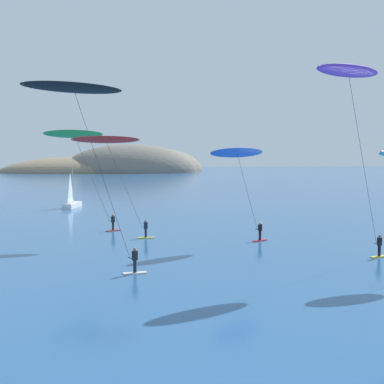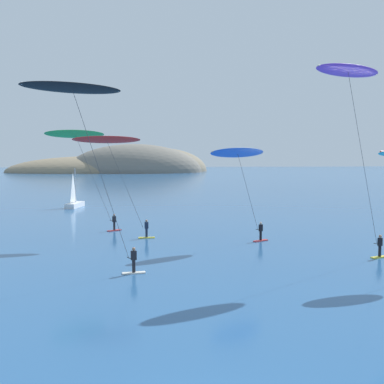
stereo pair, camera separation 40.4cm
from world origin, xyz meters
TOP-DOWN VIEW (x-y plane):
  - headland_island at (-2.72, 208.75)m, footprint 91.36×53.30m
  - sailboat_near at (-10.38, 59.46)m, footprint 2.43×5.96m
  - kitesurfer_green at (-7.09, 34.53)m, footprint 7.10×4.42m
  - kitesurfer_purple at (12.99, 19.53)m, footprint 7.28×3.78m
  - kitesurfer_blue at (7.01, 27.57)m, footprint 6.03×3.97m
  - kitesurfer_red at (-3.98, 31.27)m, footprint 7.31×1.64m
  - kitesurfer_black at (-5.15, 16.88)m, footprint 7.26×3.58m

SIDE VIEW (x-z plane):
  - headland_island at x=-2.72m, z-range -12.63..12.63m
  - sailboat_near at x=-10.38m, z-range -2.21..3.49m
  - kitesurfer_blue at x=7.01m, z-range 3.18..11.49m
  - kitesurfer_red at x=-3.98m, z-range 3.62..13.01m
  - kitesurfer_green at x=-7.09m, z-range 3.89..13.95m
  - kitesurfer_black at x=-5.15m, z-range 4.68..16.57m
  - kitesurfer_purple at x=12.99m, z-range 5.59..19.38m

